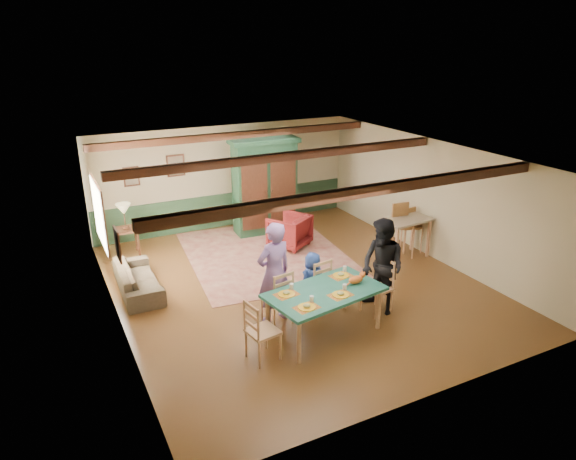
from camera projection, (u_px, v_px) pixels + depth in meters
name	position (u px, v px, depth m)	size (l,w,h in m)	color
floor	(295.00, 284.00, 10.64)	(8.00, 8.00, 0.00)	#523117
wall_back	(225.00, 177.00, 13.50)	(7.00, 0.02, 2.70)	beige
wall_left	(113.00, 255.00, 8.69)	(0.02, 8.00, 2.70)	beige
wall_right	(432.00, 199.00, 11.64)	(0.02, 8.00, 2.70)	beige
ceiling	(296.00, 156.00, 9.68)	(7.00, 8.00, 0.02)	silver
wainscot_back	(227.00, 209.00, 13.80)	(6.95, 0.03, 0.90)	#213D27
ceiling_beam_front	(366.00, 191.00, 7.80)	(6.95, 0.16, 0.16)	black
ceiling_beam_mid	(286.00, 156.00, 10.05)	(6.95, 0.16, 0.16)	black
ceiling_beam_back	(238.00, 135.00, 12.22)	(6.95, 0.16, 0.16)	black
window_left	(99.00, 214.00, 10.05)	(0.06, 1.60, 1.30)	white
picture_left_wall	(118.00, 244.00, 8.06)	(0.04, 0.42, 0.52)	gray
picture_back_a	(176.00, 166.00, 12.77)	(0.45, 0.04, 0.55)	gray
picture_back_b	(131.00, 177.00, 12.36)	(0.38, 0.04, 0.48)	gray
dining_table	(324.00, 312.00, 8.74)	(1.96, 1.09, 0.82)	#1F6251
dining_chair_far_left	(277.00, 296.00, 9.05)	(0.46, 0.48, 1.03)	tan
dining_chair_far_right	(315.00, 283.00, 9.53)	(0.46, 0.48, 1.03)	tan
dining_chair_end_left	(263.00, 330.00, 8.01)	(0.46, 0.48, 1.03)	tan
dining_chair_end_right	(377.00, 287.00, 9.38)	(0.46, 0.48, 1.03)	tan
person_man	(274.00, 273.00, 8.97)	(0.68, 0.45, 1.88)	#8561A7
person_woman	(382.00, 267.00, 9.31)	(0.87, 0.68, 1.79)	black
person_child	(313.00, 280.00, 9.58)	(0.53, 0.35, 1.09)	navy
cat	(356.00, 279.00, 8.80)	(0.39, 0.15, 0.20)	orange
place_setting_near_left	(307.00, 305.00, 8.04)	(0.43, 0.33, 0.11)	yellow
place_setting_near_center	(341.00, 292.00, 8.43)	(0.43, 0.33, 0.11)	yellow
place_setting_far_left	(286.00, 292.00, 8.45)	(0.43, 0.33, 0.11)	yellow
place_setting_far_right	(341.00, 273.00, 9.11)	(0.43, 0.33, 0.11)	yellow
area_rug	(265.00, 254.00, 12.08)	(3.51, 4.16, 0.01)	#C5AC8F
armoire	(265.00, 186.00, 13.11)	(1.74, 0.69, 2.45)	#13311F
armchair	(289.00, 231.00, 12.42)	(0.85, 0.87, 0.79)	#4C0F13
sofa	(138.00, 279.00, 10.25)	(1.85, 0.73, 0.54)	#3E3426
end_table	(127.00, 242.00, 11.94)	(0.54, 0.54, 0.66)	black
table_lamp	(124.00, 216.00, 11.72)	(0.33, 0.33, 0.60)	#C5BA7F
counter_table	(405.00, 238.00, 11.76)	(1.14, 0.67, 0.95)	#C1B496
bar_stool_left	(404.00, 232.00, 11.71)	(0.45, 0.49, 1.27)	#B37D45
bar_stool_right	(414.00, 231.00, 12.03)	(0.38, 0.41, 1.06)	#B37D45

